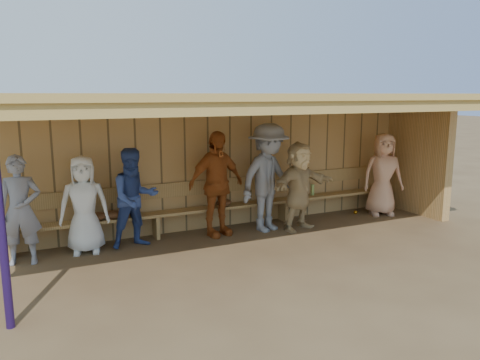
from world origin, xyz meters
name	(u,v)px	position (x,y,z in m)	size (l,w,h in m)	color
ground	(249,245)	(0.00, 0.00, 0.00)	(90.00, 90.00, 0.00)	brown
player_a	(20,210)	(-3.42, 0.69, 0.82)	(0.60, 0.39, 1.63)	gray
player_b	(84,205)	(-2.50, 0.81, 0.78)	(0.76, 0.49, 1.56)	white
player_c	(135,198)	(-1.72, 0.75, 0.82)	(0.80, 0.62, 1.64)	#32488B
player_d	(216,184)	(-0.27, 0.76, 0.93)	(1.09, 0.46, 1.87)	#A94D1B
player_e	(268,178)	(0.71, 0.63, 0.99)	(1.28, 0.73, 1.98)	gray
player_f	(299,186)	(1.26, 0.45, 0.82)	(1.52, 0.49, 1.64)	#D8B579
player_h	(383,174)	(3.42, 0.61, 0.85)	(0.83, 0.54, 1.71)	#E2A57F
dugout_structure	(251,140)	(0.39, 0.69, 1.69)	(8.80, 3.20, 2.50)	tan
bench	(222,201)	(0.00, 1.12, 0.53)	(7.60, 0.34, 0.93)	#AD864A
dugout_equipment	(197,207)	(-0.54, 0.99, 0.49)	(6.15, 0.62, 0.80)	gold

